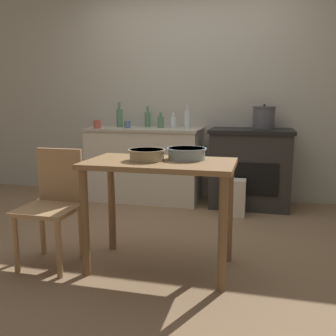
# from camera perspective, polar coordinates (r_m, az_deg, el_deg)

# --- Properties ---
(ground_plane) EXTENTS (14.00, 14.00, 0.00)m
(ground_plane) POSITION_cam_1_polar(r_m,az_deg,el_deg) (3.32, -1.52, -10.73)
(ground_plane) COLOR #896B4C
(wall_back) EXTENTS (8.00, 0.07, 2.55)m
(wall_back) POSITION_cam_1_polar(r_m,az_deg,el_deg) (4.64, 3.72, 11.31)
(wall_back) COLOR #B2AD9E
(wall_back) RESTS_ON ground_plane
(counter_cabinet) EXTENTS (1.34, 0.62, 0.87)m
(counter_cabinet) POSITION_cam_1_polar(r_m,az_deg,el_deg) (4.51, -3.53, 0.63)
(counter_cabinet) COLOR beige
(counter_cabinet) RESTS_ON ground_plane
(stove) EXTENTS (0.90, 0.61, 0.88)m
(stove) POSITION_cam_1_polar(r_m,az_deg,el_deg) (4.31, 12.41, 0.03)
(stove) COLOR #2D2B28
(stove) RESTS_ON ground_plane
(work_table) EXTENTS (1.02, 0.57, 0.78)m
(work_table) POSITION_cam_1_polar(r_m,az_deg,el_deg) (2.60, -1.23, -1.96)
(work_table) COLOR olive
(work_table) RESTS_ON ground_plane
(chair) EXTENTS (0.40, 0.40, 0.84)m
(chair) POSITION_cam_1_polar(r_m,az_deg,el_deg) (2.86, -17.10, -5.07)
(chair) COLOR #A87F56
(chair) RESTS_ON ground_plane
(flour_sack) EXTENTS (0.25, 0.18, 0.38)m
(flour_sack) POSITION_cam_1_polar(r_m,az_deg,el_deg) (3.96, 9.90, -4.45)
(flour_sack) COLOR beige
(flour_sack) RESTS_ON ground_plane
(stock_pot) EXTENTS (0.25, 0.25, 0.27)m
(stock_pot) POSITION_cam_1_polar(r_m,az_deg,el_deg) (4.32, 14.40, 7.47)
(stock_pot) COLOR #4C4C51
(stock_pot) RESTS_ON stove
(mixing_bowl_large) EXTENTS (0.26, 0.26, 0.08)m
(mixing_bowl_large) POSITION_cam_1_polar(r_m,az_deg,el_deg) (2.59, -3.24, 2.11)
(mixing_bowl_large) COLOR tan
(mixing_bowl_large) RESTS_ON work_table
(mixing_bowl_small) EXTENTS (0.28, 0.28, 0.08)m
(mixing_bowl_small) POSITION_cam_1_polar(r_m,az_deg,el_deg) (2.64, 2.85, 2.31)
(mixing_bowl_small) COLOR #93A8B2
(mixing_bowl_small) RESTS_ON work_table
(bottle_far_left) EXTENTS (0.07, 0.07, 0.28)m
(bottle_far_left) POSITION_cam_1_polar(r_m,az_deg,el_deg) (4.36, 2.98, 7.46)
(bottle_far_left) COLOR silver
(bottle_far_left) RESTS_ON counter_cabinet
(bottle_left) EXTENTS (0.08, 0.08, 0.30)m
(bottle_left) POSITION_cam_1_polar(r_m,az_deg,el_deg) (4.62, -7.39, 7.65)
(bottle_left) COLOR #517F5B
(bottle_left) RESTS_ON counter_cabinet
(bottle_mid_left) EXTENTS (0.07, 0.07, 0.25)m
(bottle_mid_left) POSITION_cam_1_polar(r_m,az_deg,el_deg) (4.57, -3.12, 7.45)
(bottle_mid_left) COLOR #517F5B
(bottle_mid_left) RESTS_ON counter_cabinet
(bottle_center_left) EXTENTS (0.07, 0.07, 0.18)m
(bottle_center_left) POSITION_cam_1_polar(r_m,az_deg,el_deg) (4.47, -1.14, 7.06)
(bottle_center_left) COLOR #517F5B
(bottle_center_left) RESTS_ON counter_cabinet
(bottle_center) EXTENTS (0.07, 0.07, 0.18)m
(bottle_center) POSITION_cam_1_polar(r_m,az_deg,el_deg) (4.42, 0.81, 7.04)
(bottle_center) COLOR silver
(bottle_center) RESTS_ON counter_cabinet
(cup_center_right) EXTENTS (0.07, 0.07, 0.08)m
(cup_center_right) POSITION_cam_1_polar(r_m,az_deg,el_deg) (4.43, -6.20, 6.60)
(cup_center_right) COLOR #4C6B99
(cup_center_right) RESTS_ON counter_cabinet
(cup_mid_right) EXTENTS (0.08, 0.08, 0.10)m
(cup_mid_right) POSITION_cam_1_polar(r_m,az_deg,el_deg) (4.43, -10.76, 6.57)
(cup_mid_right) COLOR #B74C42
(cup_mid_right) RESTS_ON counter_cabinet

